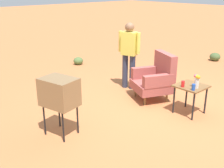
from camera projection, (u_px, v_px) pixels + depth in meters
ground_plane at (162, 102)px, 6.17m from camera, size 60.00×60.00×0.00m
armchair at (156, 78)px, 6.21m from camera, size 1.01×1.02×1.06m
side_table at (191, 90)px, 5.49m from camera, size 0.56×0.56×0.60m
tv_on_stand at (59, 92)px, 4.62m from camera, size 0.69×0.57×1.03m
person_standing at (129, 52)px, 6.73m from camera, size 0.55×0.32×1.64m
soda_can_blue at (194, 87)px, 5.20m from camera, size 0.07×0.07×0.12m
soda_can_red at (183, 84)px, 5.37m from camera, size 0.07×0.07×0.12m
flower_vase at (197, 81)px, 5.28m from camera, size 0.15×0.10×0.27m
shrub_near at (78, 61)px, 9.06m from camera, size 0.31×0.31×0.24m
shrub_mid at (215, 57)px, 9.50m from camera, size 0.36×0.36×0.28m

